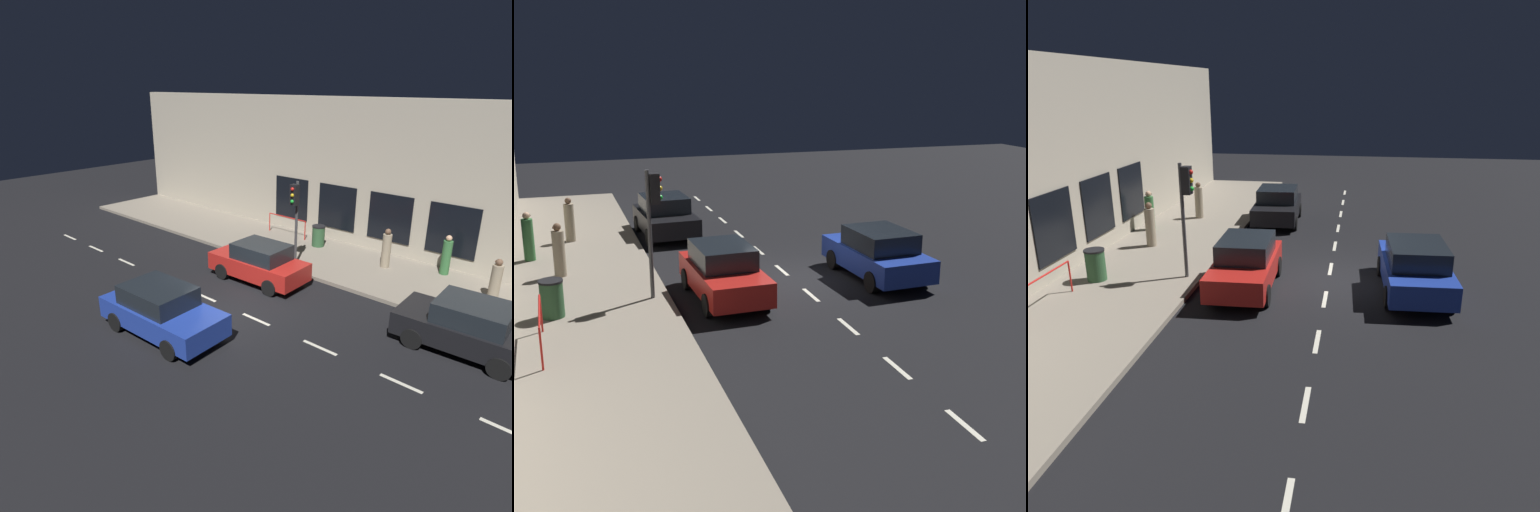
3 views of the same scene
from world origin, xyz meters
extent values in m
plane|color=black|center=(0.00, 0.00, 0.00)|extent=(60.00, 60.00, 0.00)
cube|color=gray|center=(6.25, 0.00, 0.07)|extent=(4.50, 32.00, 0.15)
cube|color=#B2A893|center=(8.80, 0.00, 3.45)|extent=(0.60, 32.00, 6.90)
cube|color=black|center=(8.47, -4.16, 1.82)|extent=(0.04, 2.06, 2.14)
cube|color=black|center=(8.47, -1.39, 1.82)|extent=(0.04, 2.06, 2.14)
cube|color=black|center=(8.47, 1.39, 1.82)|extent=(0.04, 2.06, 2.14)
cube|color=beige|center=(0.00, -14.00, 0.00)|extent=(0.12, 1.20, 0.01)
cube|color=beige|center=(0.00, -11.40, 0.00)|extent=(0.12, 1.20, 0.01)
cube|color=beige|center=(0.00, -8.80, 0.00)|extent=(0.12, 1.20, 0.01)
cube|color=beige|center=(0.00, -6.20, 0.00)|extent=(0.12, 1.20, 0.01)
cube|color=beige|center=(0.00, -3.60, 0.00)|extent=(0.12, 1.20, 0.01)
cube|color=beige|center=(0.00, -1.00, 0.00)|extent=(0.12, 1.20, 0.01)
cube|color=beige|center=(0.00, 1.60, 0.00)|extent=(0.12, 1.20, 0.01)
cube|color=beige|center=(0.00, 4.20, 0.00)|extent=(0.12, 1.20, 0.01)
cube|color=beige|center=(0.00, 6.80, 0.00)|extent=(0.12, 1.20, 0.01)
cube|color=beige|center=(0.00, 9.40, 0.00)|extent=(0.12, 1.20, 0.01)
cylinder|color=#424244|center=(4.49, 0.81, 1.96)|extent=(0.11, 0.11, 3.63)
cube|color=black|center=(4.30, 0.81, 3.26)|extent=(0.26, 0.32, 0.84)
sphere|color=red|center=(4.16, 0.81, 3.51)|extent=(0.15, 0.15, 0.15)
sphere|color=gold|center=(4.16, 0.81, 3.26)|extent=(0.15, 0.15, 0.15)
sphere|color=green|center=(4.16, 0.81, 3.00)|extent=(0.15, 0.15, 0.15)
cube|color=#1E389E|center=(-2.61, 0.59, 0.63)|extent=(2.05, 4.25, 0.70)
cube|color=black|center=(-2.62, 0.76, 1.28)|extent=(1.73, 2.24, 0.60)
cylinder|color=black|center=(-1.68, -0.65, 0.32)|extent=(0.25, 0.65, 0.64)
cylinder|color=black|center=(-3.41, -0.74, 0.32)|extent=(0.25, 0.65, 0.64)
cylinder|color=black|center=(-1.80, 1.92, 0.32)|extent=(0.25, 0.65, 0.64)
cylinder|color=black|center=(-3.54, 1.84, 0.32)|extent=(0.25, 0.65, 0.64)
cube|color=black|center=(2.80, -6.78, 0.63)|extent=(2.07, 3.96, 0.70)
cube|color=black|center=(2.81, -6.94, 1.28)|extent=(1.76, 2.09, 0.60)
cylinder|color=black|center=(1.86, -5.62, 0.32)|extent=(0.25, 0.65, 0.64)
cylinder|color=black|center=(3.63, -5.54, 0.32)|extent=(0.25, 0.65, 0.64)
cylinder|color=black|center=(1.97, -8.03, 0.32)|extent=(0.25, 0.65, 0.64)
cylinder|color=black|center=(3.74, -7.94, 0.32)|extent=(0.25, 0.65, 0.64)
cube|color=red|center=(2.48, 1.12, 0.63)|extent=(1.86, 4.02, 0.70)
cube|color=black|center=(2.49, 0.96, 1.28)|extent=(1.59, 2.11, 0.60)
cylinder|color=black|center=(1.63, 2.33, 0.32)|extent=(0.24, 0.65, 0.64)
cylinder|color=black|center=(3.25, 2.38, 0.32)|extent=(0.24, 0.65, 0.64)
cylinder|color=black|center=(1.71, -0.13, 0.32)|extent=(0.24, 0.65, 0.64)
cylinder|color=black|center=(3.33, -0.08, 0.32)|extent=(0.24, 0.65, 0.64)
cylinder|color=gray|center=(6.90, -2.14, 0.87)|extent=(0.51, 0.51, 1.44)
sphere|color=brown|center=(6.90, -2.14, 1.71)|extent=(0.24, 0.24, 0.24)
cube|color=brown|center=(6.99, -2.08, 1.71)|extent=(0.07, 0.08, 0.07)
cylinder|color=gray|center=(6.41, -6.55, 0.85)|extent=(0.39, 0.39, 1.41)
sphere|color=brown|center=(6.41, -6.55, 1.68)|extent=(0.24, 0.24, 0.24)
cube|color=brown|center=(6.42, -6.44, 1.68)|extent=(0.07, 0.05, 0.07)
cylinder|color=#336B38|center=(7.82, -4.30, 0.86)|extent=(0.48, 0.48, 1.42)
sphere|color=tan|center=(7.82, -4.30, 1.69)|extent=(0.24, 0.24, 0.24)
cube|color=tan|center=(7.72, -4.34, 1.69)|extent=(0.06, 0.08, 0.07)
cylinder|color=#2D5633|center=(7.19, 1.50, 0.62)|extent=(0.60, 0.60, 0.94)
cylinder|color=black|center=(7.19, 1.50, 1.12)|extent=(0.63, 0.63, 0.06)
cylinder|color=red|center=(7.46, 2.49, 0.62)|extent=(0.05, 0.05, 0.95)
cylinder|color=red|center=(7.46, 3.64, 1.10)|extent=(0.05, 2.29, 0.05)
camera|label=1|loc=(-10.05, -10.10, 7.49)|focal=31.91mm
camera|label=2|loc=(6.99, 18.97, 6.48)|focal=47.40mm
camera|label=3|loc=(-0.86, 15.23, 5.98)|focal=35.36mm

